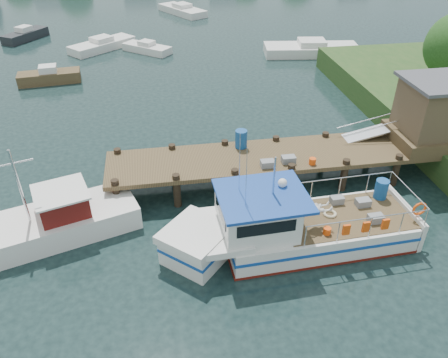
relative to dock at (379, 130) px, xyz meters
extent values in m
plane|color=#182A29|center=(-6.51, -0.01, -2.24)|extent=(160.00, 160.00, 0.00)
cylinder|color=#332114|center=(7.49, 5.99, -0.72)|extent=(0.50, 0.50, 3.05)
cube|color=#4F3E25|center=(-4.51, -0.01, -0.94)|extent=(16.00, 3.00, 0.20)
cylinder|color=black|center=(-12.01, -1.31, -1.59)|extent=(0.32, 0.32, 1.90)
cylinder|color=black|center=(-12.01, 1.29, -1.59)|extent=(0.32, 0.32, 1.90)
cylinder|color=black|center=(-9.51, -1.31, -1.59)|extent=(0.32, 0.32, 1.90)
cylinder|color=black|center=(-9.51, 1.29, -1.59)|extent=(0.32, 0.32, 1.90)
cylinder|color=black|center=(-7.01, -1.31, -1.59)|extent=(0.32, 0.32, 1.90)
cylinder|color=black|center=(-7.01, 1.29, -1.59)|extent=(0.32, 0.32, 1.90)
cylinder|color=black|center=(-4.51, -1.31, -1.59)|extent=(0.32, 0.32, 1.90)
cylinder|color=black|center=(-4.51, 1.29, -1.59)|extent=(0.32, 0.32, 1.90)
cylinder|color=black|center=(-2.01, -1.31, -1.59)|extent=(0.32, 0.32, 1.90)
cylinder|color=black|center=(-2.01, 1.29, -1.59)|extent=(0.32, 0.32, 1.90)
cylinder|color=black|center=(0.49, -1.31, -1.59)|extent=(0.32, 0.32, 1.90)
cylinder|color=black|center=(0.49, 1.29, -1.59)|extent=(0.32, 0.32, 1.90)
cylinder|color=black|center=(2.99, -1.31, -1.59)|extent=(0.32, 0.32, 1.90)
cylinder|color=black|center=(2.99, 1.29, -1.59)|extent=(0.32, 0.32, 1.90)
cube|color=#4F3E25|center=(2.49, -0.01, -0.54)|extent=(3.20, 3.00, 0.60)
cube|color=brown|center=(2.49, -0.01, 0.86)|extent=(2.60, 2.60, 2.40)
cube|color=#47474C|center=(2.49, -0.01, 2.16)|extent=(3.00, 3.00, 0.15)
cube|color=#A5A8AD|center=(0.19, 0.89, -0.59)|extent=(3.34, 0.90, 0.79)
cylinder|color=silver|center=(0.19, 0.49, -0.09)|extent=(3.34, 0.05, 0.76)
cylinder|color=silver|center=(0.19, 1.29, -0.09)|extent=(3.34, 0.05, 0.76)
cube|color=slate|center=(-5.51, -1.01, -0.68)|extent=(0.60, 0.40, 0.30)
cube|color=slate|center=(-4.51, -0.81, -0.68)|extent=(0.60, 0.40, 0.30)
cylinder|color=#E6490D|center=(-3.51, -1.11, -0.69)|extent=(0.30, 0.30, 0.28)
cylinder|color=navy|center=(-6.31, 0.89, -0.40)|extent=(0.56, 0.56, 0.85)
cube|color=silver|center=(-4.41, -4.51, -1.71)|extent=(7.10, 3.09, 1.07)
cube|color=silver|center=(-9.07, -4.71, -1.71)|extent=(2.79, 2.79, 1.07)
cube|color=silver|center=(-9.07, -4.71, -1.03)|extent=(3.05, 3.06, 0.33)
cube|color=silver|center=(-8.13, -4.67, -1.06)|extent=(1.97, 2.73, 0.28)
cube|color=#13439A|center=(-4.41, -4.51, -1.57)|extent=(7.19, 3.13, 0.13)
cube|color=#13439A|center=(-9.07, -4.71, -1.57)|extent=(2.84, 2.84, 0.13)
cube|color=#5D140D|center=(-4.41, -4.51, -2.19)|extent=(7.19, 3.11, 0.13)
cube|color=#4F3E25|center=(-3.30, -4.46, -1.16)|extent=(5.13, 2.73, 0.04)
cube|color=silver|center=(-0.78, -4.35, -1.61)|extent=(0.31, 2.80, 1.26)
cube|color=silver|center=(-6.83, -4.61, -0.47)|extent=(2.71, 2.53, 1.40)
cube|color=black|center=(-6.78, -5.83, -0.19)|extent=(2.05, 0.13, 0.47)
cube|color=black|center=(-6.88, -3.39, -0.19)|extent=(2.05, 0.13, 0.47)
cube|color=black|center=(-8.14, -4.67, -0.19)|extent=(0.11, 1.68, 0.47)
cube|color=#183F96|center=(-6.65, -4.60, 0.27)|extent=(3.28, 2.83, 0.11)
cylinder|color=silver|center=(-6.27, -4.59, 1.06)|extent=(0.08, 0.08, 1.49)
cylinder|color=silver|center=(-7.37, -5.10, 1.44)|extent=(0.02, 0.02, 2.23)
cylinder|color=silver|center=(-7.41, -4.17, 1.44)|extent=(0.02, 0.02, 2.23)
sphere|color=silver|center=(-5.82, -4.20, 0.46)|extent=(0.35, 0.35, 0.34)
cylinder|color=silver|center=(-3.10, -5.74, -0.29)|extent=(4.65, 0.24, 0.04)
cylinder|color=silver|center=(-3.21, -3.17, -0.29)|extent=(4.65, 0.24, 0.04)
cylinder|color=silver|center=(-0.80, -4.35, -0.29)|extent=(0.15, 2.56, 0.04)
cylinder|color=silver|center=(-5.38, -5.84, -0.73)|extent=(0.04, 0.04, 0.88)
cylinder|color=silver|center=(-5.49, -3.27, -0.73)|extent=(0.04, 0.04, 0.88)
cylinder|color=silver|center=(-4.17, -5.78, -0.73)|extent=(0.04, 0.04, 0.88)
cylinder|color=silver|center=(-4.28, -3.22, -0.73)|extent=(0.04, 0.04, 0.88)
cylinder|color=silver|center=(-2.96, -5.73, -0.73)|extent=(0.04, 0.04, 0.88)
cylinder|color=silver|center=(-3.07, -3.16, -0.73)|extent=(0.04, 0.04, 0.88)
cylinder|color=silver|center=(-1.75, -5.68, -0.73)|extent=(0.04, 0.04, 0.88)
cylinder|color=silver|center=(-1.86, -3.11, -0.73)|extent=(0.04, 0.04, 0.88)
cylinder|color=silver|center=(-0.78, -5.64, -0.73)|extent=(0.04, 0.04, 0.88)
cylinder|color=silver|center=(-0.89, -3.07, -0.73)|extent=(0.04, 0.04, 0.88)
cube|color=slate|center=(-2.34, -4.98, -1.00)|extent=(0.57, 0.40, 0.30)
cube|color=slate|center=(-2.39, -3.96, -1.00)|extent=(0.57, 0.40, 0.30)
cube|color=slate|center=(-3.33, -3.62, -1.00)|extent=(0.53, 0.38, 0.30)
cylinder|color=navy|center=(-1.47, -3.54, -0.75)|extent=(0.54, 0.54, 0.82)
cylinder|color=#E6490D|center=(-4.38, -5.35, -1.02)|extent=(0.29, 0.29, 0.28)
torus|color=#BFB28C|center=(-3.86, -4.30, -1.10)|extent=(0.54, 0.54, 0.11)
torus|color=#E6490D|center=(-0.73, -5.10, -0.66)|extent=(0.58, 0.12, 0.58)
cube|color=#E6490D|center=(-3.89, -5.79, -0.66)|extent=(0.26, 0.10, 0.42)
cube|color=#E6490D|center=(-3.15, -5.76, -0.66)|extent=(0.26, 0.10, 0.42)
cube|color=#E6490D|center=(-2.40, -5.73, -0.66)|extent=(0.26, 0.10, 0.42)
imported|color=silver|center=(-4.96, -4.81, -0.35)|extent=(0.42, 0.61, 1.64)
cube|color=silver|center=(-14.42, -2.44, -1.75)|extent=(6.79, 4.17, 0.98)
cube|color=#57110E|center=(-13.95, -2.30, -0.82)|extent=(2.22, 2.22, 0.93)
cube|color=silver|center=(-13.95, -2.30, -0.33)|extent=(2.46, 2.46, 0.08)
cylinder|color=silver|center=(-15.17, -2.68, 0.31)|extent=(0.12, 0.12, 3.04)
cylinder|color=silver|center=(-15.17, -2.68, 1.29)|extent=(1.33, 0.47, 0.06)
cube|color=#4F3E25|center=(-17.40, 14.82, -1.85)|extent=(4.36, 1.91, 0.78)
cube|color=silver|center=(-17.40, 14.82, -1.26)|extent=(1.29, 1.14, 0.50)
cube|color=silver|center=(-14.24, 22.28, -1.90)|extent=(5.69, 5.23, 0.68)
cube|color=silver|center=(-14.24, 22.28, -1.39)|extent=(2.13, 2.11, 0.43)
cube|color=silver|center=(-10.45, 20.83, -1.94)|extent=(4.23, 3.90, 0.60)
cube|color=silver|center=(-10.45, 20.83, -1.48)|extent=(1.59, 1.57, 0.39)
cube|color=silver|center=(3.06, 17.95, -1.85)|extent=(8.00, 3.61, 0.77)
cube|color=silver|center=(3.06, 17.95, -1.27)|extent=(2.39, 2.12, 0.50)
cube|color=silver|center=(-6.34, 34.23, -1.89)|extent=(5.17, 6.71, 0.70)
cube|color=silver|center=(-6.34, 34.23, -1.36)|extent=(2.26, 2.35, 0.45)
cube|color=black|center=(-21.40, 26.36, -1.86)|extent=(3.70, 4.47, 0.77)
cube|color=silver|center=(-21.40, 26.36, -1.28)|extent=(1.56, 1.61, 0.49)
camera|label=1|loc=(-10.00, -16.65, 9.20)|focal=35.00mm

